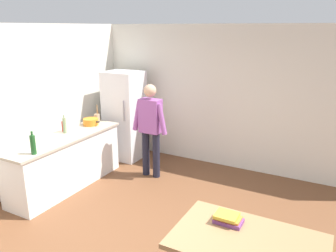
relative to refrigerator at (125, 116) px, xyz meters
name	(u,v)px	position (x,y,z in m)	size (l,w,h in m)	color
ground_plane	(140,246)	(1.90, -2.40, -0.90)	(14.00, 14.00, 0.00)	brown
wall_back	(224,98)	(1.90, 0.60, 0.45)	(6.40, 0.12, 2.70)	silver
wall_left	(4,114)	(-0.70, -2.20, 0.45)	(0.12, 5.60, 2.70)	silver
kitchen_counter	(66,162)	(-0.10, -1.60, -0.45)	(0.64, 2.20, 0.90)	white
refrigerator	(125,116)	(0.00, 0.00, 0.00)	(0.70, 0.67, 1.80)	white
person	(150,125)	(0.95, -0.55, 0.08)	(0.70, 0.22, 1.70)	#1E1E2D
dining_table	(248,247)	(3.30, -2.70, -0.23)	(1.40, 0.90, 0.75)	#9E754C
cooking_pot	(91,122)	(-0.16, -0.86, 0.06)	(0.40, 0.28, 0.12)	orange
utensil_jar	(97,117)	(-0.22, -0.60, 0.08)	(0.11, 0.11, 0.32)	tan
bottle_vinegar_tall	(64,125)	(-0.22, -1.44, 0.14)	(0.06, 0.06, 0.32)	gray
bottle_sauce_red	(64,126)	(-0.30, -1.38, 0.10)	(0.06, 0.06, 0.24)	#B22319
bottle_wine_green	(33,144)	(0.11, -2.38, 0.15)	(0.08, 0.08, 0.34)	#1E5123
book_stack	(228,219)	(3.04, -2.52, -0.10)	(0.28, 0.20, 0.10)	#753D7F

